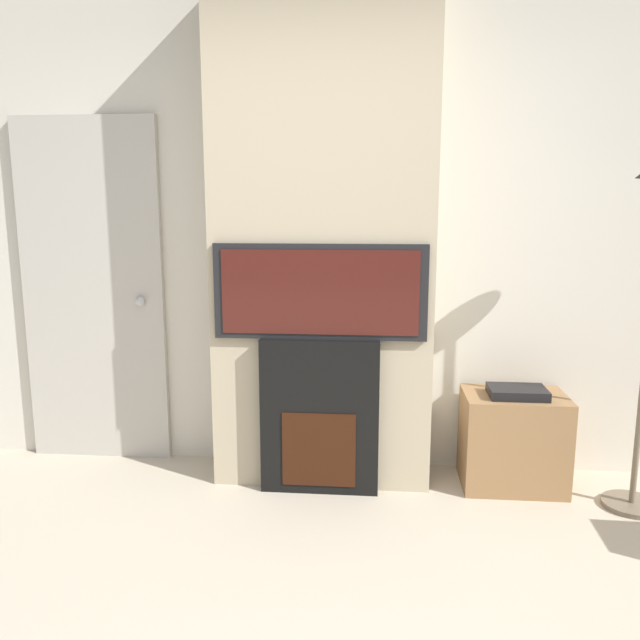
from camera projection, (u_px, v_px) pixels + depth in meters
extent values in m
cube|color=silver|center=(326.00, 236.00, 3.56)|extent=(6.00, 0.06, 2.70)
cube|color=#BCAD8E|center=(323.00, 238.00, 3.35)|extent=(1.18, 0.37, 2.70)
cube|color=black|center=(320.00, 415.00, 3.33)|extent=(0.63, 0.14, 0.84)
cube|color=#33160A|center=(319.00, 450.00, 3.29)|extent=(0.39, 0.01, 0.40)
cube|color=black|center=(320.00, 292.00, 3.21)|extent=(1.10, 0.06, 0.49)
cube|color=#471914|center=(319.00, 293.00, 3.18)|extent=(1.01, 0.01, 0.44)
cylinder|color=#726651|center=(631.00, 504.00, 3.20)|extent=(0.29, 0.29, 0.03)
cube|color=#997047|center=(513.00, 440.00, 3.41)|extent=(0.54, 0.38, 0.52)
cube|color=black|center=(517.00, 392.00, 3.32)|extent=(0.30, 0.21, 0.05)
cube|color=#BCB7AD|center=(93.00, 293.00, 3.69)|extent=(0.86, 0.04, 2.03)
sphere|color=silver|center=(140.00, 302.00, 3.63)|extent=(0.06, 0.06, 0.06)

